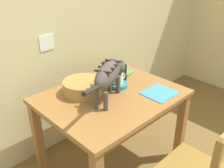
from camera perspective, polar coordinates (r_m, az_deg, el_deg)
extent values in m
cube|color=beige|center=(2.45, -10.00, 13.98)|extent=(5.03, 0.10, 2.50)
cube|color=white|center=(2.30, -14.46, 9.01)|extent=(0.14, 0.01, 0.14)
cube|color=olive|center=(2.11, 0.00, -2.85)|extent=(1.13, 0.89, 0.03)
cube|color=brown|center=(2.14, 0.00, -4.07)|extent=(1.05, 0.81, 0.07)
cube|color=olive|center=(2.47, 15.40, -9.45)|extent=(0.07, 0.07, 0.71)
cube|color=olive|center=(2.35, -16.29, -11.60)|extent=(0.07, 0.07, 0.71)
cube|color=olive|center=(2.86, 1.91, -3.02)|extent=(0.07, 0.07, 0.71)
ellipsoid|color=#49433C|center=(1.93, -0.83, 2.15)|extent=(0.44, 0.31, 0.17)
cube|color=#282421|center=(1.81, -2.01, 2.82)|extent=(0.07, 0.13, 0.01)
cube|color=#282421|center=(1.87, -1.18, 3.67)|extent=(0.07, 0.13, 0.01)
cube|color=#282421|center=(1.93, -0.41, 4.47)|extent=(0.07, 0.13, 0.01)
cube|color=#282421|center=(2.00, 0.33, 5.21)|extent=(0.07, 0.13, 0.01)
cylinder|color=#49433C|center=(2.13, -0.36, 0.16)|extent=(0.04, 0.04, 0.15)
cylinder|color=#49433C|center=(2.10, 1.56, -0.15)|extent=(0.04, 0.04, 0.15)
cylinder|color=#49433C|center=(1.89, -3.44, -3.56)|extent=(0.04, 0.04, 0.15)
cylinder|color=#49433C|center=(1.86, -1.31, -3.96)|extent=(0.04, 0.04, 0.15)
sphere|color=#49433C|center=(2.16, 1.53, 3.85)|extent=(0.12, 0.12, 0.12)
cone|color=#49433C|center=(2.15, 0.72, 5.21)|extent=(0.04, 0.04, 0.05)
cone|color=#49433C|center=(2.13, 2.39, 4.99)|extent=(0.04, 0.04, 0.05)
cylinder|color=#282421|center=(1.66, -4.62, -1.49)|extent=(0.22, 0.13, 0.08)
cylinder|color=teal|center=(2.23, 1.48, -0.21)|extent=(0.17, 0.17, 0.03)
cylinder|color=silver|center=(2.20, 1.50, 1.21)|extent=(0.09, 0.09, 0.09)
torus|color=silver|center=(2.24, 2.50, 1.73)|extent=(0.06, 0.01, 0.06)
cube|color=#3D91D0|center=(2.16, 10.72, -2.01)|extent=(0.27, 0.24, 0.01)
cube|color=yellow|center=(2.44, 2.97, 2.05)|extent=(0.17, 0.12, 0.02)
cube|color=#519554|center=(2.43, 2.87, 2.33)|extent=(0.17, 0.12, 0.02)
cylinder|color=#A6803B|center=(2.12, -6.50, -0.72)|extent=(0.33, 0.33, 0.11)
cylinder|color=#4A391A|center=(2.11, -6.51, -0.59)|extent=(0.27, 0.27, 0.10)
cube|color=black|center=(2.31, 0.59, 2.73)|extent=(0.12, 0.20, 0.17)
cube|color=black|center=(2.27, 0.20, 4.61)|extent=(0.02, 0.14, 0.01)
cube|color=black|center=(2.29, 0.99, 4.89)|extent=(0.02, 0.14, 0.01)
cube|color=olive|center=(2.29, 15.27, -17.78)|extent=(0.04, 0.04, 0.41)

